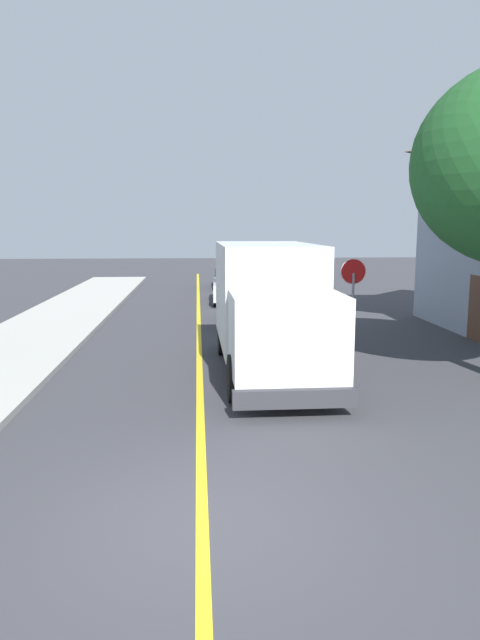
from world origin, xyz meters
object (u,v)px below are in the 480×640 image
(box_truck, at_px, (269,302))
(parked_car_mid, at_px, (232,286))
(stop_sign, at_px, (353,284))
(parked_car_near, at_px, (249,302))
(parked_car_far, at_px, (230,275))

(box_truck, bearing_deg, parked_car_mid, 90.52)
(box_truck, xyz_separation_m, stop_sign, (3.07, 3.40, 0.09))
(parked_car_mid, relative_size, stop_sign, 1.68)
(parked_car_near, relative_size, stop_sign, 1.68)
(parked_car_near, xyz_separation_m, parked_car_far, (-0.01, 12.44, 0.00))
(box_truck, xyz_separation_m, parked_car_far, (0.16, 19.97, -0.97))
(parked_car_near, xyz_separation_m, stop_sign, (2.90, -4.13, 1.06))
(box_truck, bearing_deg, stop_sign, 47.94)
(stop_sign, bearing_deg, box_truck, -132.06)
(box_truck, height_order, parked_car_near, box_truck)
(box_truck, height_order, parked_car_mid, box_truck)
(parked_car_mid, height_order, stop_sign, stop_sign)
(parked_car_near, bearing_deg, stop_sign, -54.93)
(parked_car_far, xyz_separation_m, stop_sign, (2.91, -16.56, 1.06))
(stop_sign, bearing_deg, parked_car_near, 125.07)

